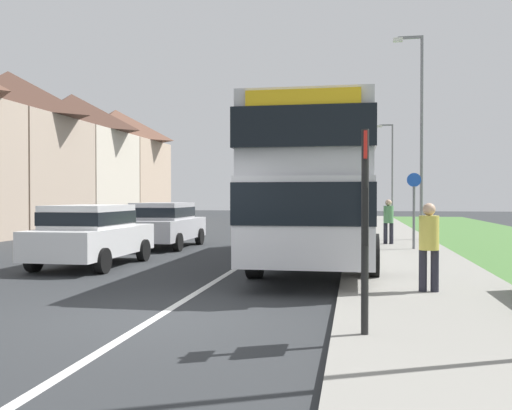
# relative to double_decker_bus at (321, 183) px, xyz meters

# --- Properties ---
(ground_plane) EXTENTS (120.00, 120.00, 0.00)m
(ground_plane) POSITION_rel_double_decker_bus_xyz_m (-1.98, -7.05, -2.14)
(ground_plane) COLOR #2D3033
(lane_marking_centre) EXTENTS (0.14, 60.00, 0.01)m
(lane_marking_centre) POSITION_rel_double_decker_bus_xyz_m (-1.98, 0.95, -2.14)
(lane_marking_centre) COLOR silver
(lane_marking_centre) RESTS_ON ground_plane
(pavement_near_side) EXTENTS (3.20, 68.00, 0.12)m
(pavement_near_side) POSITION_rel_double_decker_bus_xyz_m (2.22, -1.05, -2.08)
(pavement_near_side) COLOR gray
(pavement_near_side) RESTS_ON ground_plane
(double_decker_bus) EXTENTS (2.80, 10.78, 3.70)m
(double_decker_bus) POSITION_rel_double_decker_bus_xyz_m (0.00, 0.00, 0.00)
(double_decker_bus) COLOR #BCBCC1
(double_decker_bus) RESTS_ON ground_plane
(parked_car_white) EXTENTS (1.93, 4.10, 1.56)m
(parked_car_white) POSITION_rel_double_decker_bus_xyz_m (-5.69, -1.72, -1.28)
(parked_car_white) COLOR silver
(parked_car_white) RESTS_ON ground_plane
(parked_car_silver) EXTENTS (1.96, 4.19, 1.56)m
(parked_car_silver) POSITION_rel_double_decker_bus_xyz_m (-5.61, 3.59, -1.28)
(parked_car_silver) COLOR #B7B7BC
(parked_car_silver) RESTS_ON ground_plane
(pedestrian_at_stop) EXTENTS (0.34, 0.34, 1.67)m
(pedestrian_at_stop) POSITION_rel_double_decker_bus_xyz_m (2.18, -4.85, -1.17)
(pedestrian_at_stop) COLOR #23232D
(pedestrian_at_stop) RESTS_ON ground_plane
(pedestrian_walking_away) EXTENTS (0.34, 0.34, 1.67)m
(pedestrian_walking_away) POSITION_rel_double_decker_bus_xyz_m (2.06, 5.06, -1.17)
(pedestrian_walking_away) COLOR #23232D
(pedestrian_walking_away) RESTS_ON ground_plane
(bus_stop_sign) EXTENTS (0.09, 0.52, 2.60)m
(bus_stop_sign) POSITION_rel_double_decker_bus_xyz_m (1.02, -8.12, -0.60)
(bus_stop_sign) COLOR black
(bus_stop_sign) RESTS_ON ground_plane
(cycle_route_sign) EXTENTS (0.44, 0.08, 2.52)m
(cycle_route_sign) POSITION_rel_double_decker_bus_xyz_m (2.74, 3.31, -0.71)
(cycle_route_sign) COLOR slate
(cycle_route_sign) RESTS_ON ground_plane
(street_lamp_mid) EXTENTS (1.14, 0.20, 7.94)m
(street_lamp_mid) POSITION_rel_double_decker_bus_xyz_m (3.32, 7.39, 2.38)
(street_lamp_mid) COLOR slate
(street_lamp_mid) RESTS_ON ground_plane
(street_lamp_far) EXTENTS (1.14, 0.20, 6.90)m
(street_lamp_far) POSITION_rel_double_decker_bus_xyz_m (3.42, 26.23, 1.85)
(street_lamp_far) COLOR slate
(street_lamp_far) RESTS_ON ground_plane
(house_terrace_far_side) EXTENTS (6.10, 24.91, 7.87)m
(house_terrace_far_side) POSITION_rel_double_decker_bus_xyz_m (-15.77, 13.09, 1.79)
(house_terrace_far_side) COLOR tan
(house_terrace_far_side) RESTS_ON ground_plane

